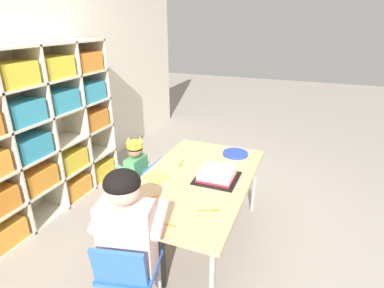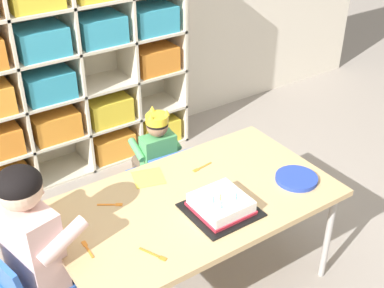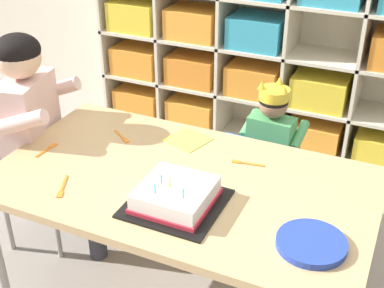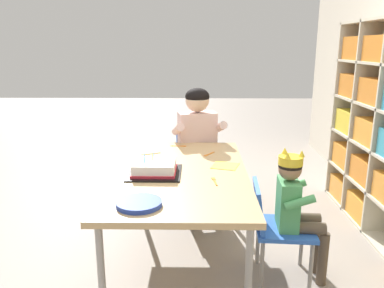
{
  "view_description": "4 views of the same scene",
  "coord_description": "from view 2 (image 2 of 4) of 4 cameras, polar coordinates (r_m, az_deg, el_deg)",
  "views": [
    {
      "loc": [
        -1.94,
        -0.73,
        1.75
      ],
      "look_at": [
        0.08,
        0.06,
        0.86
      ],
      "focal_mm": 28.56,
      "sensor_mm": 36.0,
      "label": 1
    },
    {
      "loc": [
        -1.14,
        -1.67,
        2.18
      ],
      "look_at": [
        0.04,
        0.09,
        0.88
      ],
      "focal_mm": 47.17,
      "sensor_mm": 36.0,
      "label": 2
    },
    {
      "loc": [
        0.72,
        -1.49,
        1.72
      ],
      "look_at": [
        0.03,
        0.03,
        0.77
      ],
      "focal_mm": 49.28,
      "sensor_mm": 36.0,
      "label": 3
    },
    {
      "loc": [
        2.25,
        0.11,
        1.37
      ],
      "look_at": [
        -0.04,
        0.07,
        0.78
      ],
      "focal_mm": 35.92,
      "sensor_mm": 36.0,
      "label": 4
    }
  ],
  "objects": [
    {
      "name": "ground",
      "position": [
        2.97,
        0.25,
        -15.65
      ],
      "size": [
        16.0,
        16.0,
        0.0
      ],
      "primitive_type": "plane",
      "color": "gray"
    },
    {
      "name": "storage_cubby_shelf",
      "position": [
        3.59,
        -16.83,
        7.14
      ],
      "size": [
        2.1,
        0.35,
        1.56
      ],
      "color": "beige",
      "rests_on": "ground"
    },
    {
      "name": "activity_table",
      "position": [
        2.58,
        0.28,
        -6.83
      ],
      "size": [
        1.43,
        0.81,
        0.62
      ],
      "color": "tan",
      "rests_on": "ground"
    },
    {
      "name": "classroom_chair_blue",
      "position": [
        3.17,
        -3.18,
        -3.87
      ],
      "size": [
        0.35,
        0.37,
        0.59
      ],
      "rotation": [
        0.0,
        0.0,
        3.08
      ],
      "color": "blue",
      "rests_on": "ground"
    },
    {
      "name": "child_with_crown",
      "position": [
        3.17,
        -4.16,
        -0.75
      ],
      "size": [
        0.31,
        0.31,
        0.8
      ],
      "rotation": [
        0.0,
        0.0,
        3.08
      ],
      "color": "#4C9E5B",
      "rests_on": "ground"
    },
    {
      "name": "classroom_chair_adult_side",
      "position": [
        2.5,
        -17.8,
        -15.01
      ],
      "size": [
        0.39,
        0.38,
        0.67
      ],
      "rotation": [
        0.0,
        0.0,
        1.8
      ],
      "color": "blue",
      "rests_on": "ground"
    },
    {
      "name": "adult_helper_seated",
      "position": [
        2.38,
        -16.43,
        -10.05
      ],
      "size": [
        0.47,
        0.45,
        1.05
      ],
      "rotation": [
        0.0,
        0.0,
        1.8
      ],
      "color": "beige",
      "rests_on": "ground"
    },
    {
      "name": "birthday_cake_on_tray",
      "position": [
        2.46,
        3.28,
        -6.93
      ],
      "size": [
        0.32,
        0.32,
        0.11
      ],
      "color": "black",
      "rests_on": "activity_table"
    },
    {
      "name": "paper_plate_stack",
      "position": [
        2.72,
        11.73,
        -3.84
      ],
      "size": [
        0.22,
        0.22,
        0.02
      ],
      "primitive_type": "cylinder",
      "color": "#233DA3",
      "rests_on": "activity_table"
    },
    {
      "name": "paper_napkin_square",
      "position": [
        2.7,
        -4.96,
        -3.81
      ],
      "size": [
        0.2,
        0.2,
        0.0
      ],
      "primitive_type": "cube",
      "rotation": [
        0.0,
        0.0,
        -0.29
      ],
      "color": "#F4DB4C",
      "rests_on": "activity_table"
    },
    {
      "name": "fork_scattered_mid_table",
      "position": [
        2.25,
        -4.25,
        -12.39
      ],
      "size": [
        0.07,
        0.14,
        0.0
      ],
      "rotation": [
        0.0,
        0.0,
        2.01
      ],
      "color": "orange",
      "rests_on": "activity_table"
    },
    {
      "name": "fork_near_cake_tray",
      "position": [
        2.77,
        1.05,
        -2.68
      ],
      "size": [
        0.13,
        0.03,
        0.0
      ],
      "rotation": [
        0.0,
        0.0,
        0.13
      ],
      "color": "orange",
      "rests_on": "activity_table"
    },
    {
      "name": "fork_near_child_seat",
      "position": [
        2.54,
        -9.07,
        -6.78
      ],
      "size": [
        0.11,
        0.08,
        0.0
      ],
      "rotation": [
        0.0,
        0.0,
        2.55
      ],
      "color": "orange",
      "rests_on": "activity_table"
    },
    {
      "name": "fork_at_table_front_edge",
      "position": [
        2.32,
        -11.78,
        -11.43
      ],
      "size": [
        0.02,
        0.12,
        0.0
      ],
      "rotation": [
        0.0,
        0.0,
        4.67
      ],
      "color": "orange",
      "rests_on": "activity_table"
    }
  ]
}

